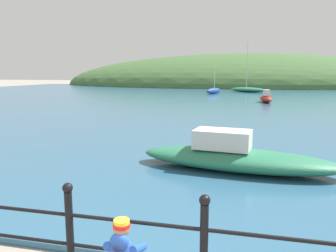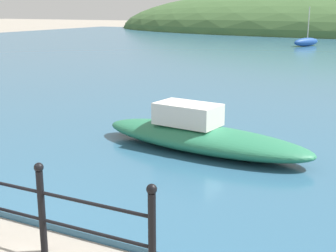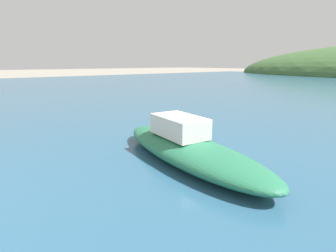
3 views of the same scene
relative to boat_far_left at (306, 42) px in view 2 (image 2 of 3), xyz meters
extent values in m
cube|color=#2D5B7A|center=(2.38, -3.83, -0.39)|extent=(80.00, 60.00, 0.10)
cylinder|color=black|center=(3.25, -34.33, 0.11)|extent=(0.09, 0.09, 1.10)
sphere|color=black|center=(3.25, -34.33, 0.71)|extent=(0.12, 0.12, 0.12)
cylinder|color=black|center=(4.83, -34.33, 0.11)|extent=(0.09, 0.09, 1.10)
sphere|color=black|center=(4.83, -34.33, 0.71)|extent=(0.12, 0.12, 0.12)
ellipsoid|color=#1E4793|center=(0.00, 0.00, -0.01)|extent=(1.87, 3.04, 0.65)
cylinder|color=beige|center=(0.06, 0.14, 1.51)|extent=(0.07, 0.07, 2.40)
ellipsoid|color=#287551|center=(3.46, -29.61, -0.08)|extent=(5.00, 2.04, 0.51)
cube|color=silver|center=(3.09, -29.56, 0.40)|extent=(1.45, 0.96, 0.46)
camera|label=1|loc=(3.62, -37.56, 2.02)|focal=35.00mm
camera|label=2|loc=(7.11, -38.47, 2.61)|focal=50.00mm
camera|label=3|loc=(7.45, -33.51, 1.82)|focal=28.00mm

